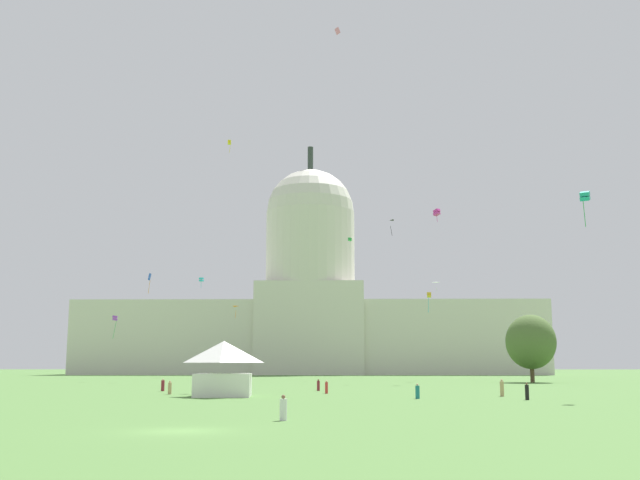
# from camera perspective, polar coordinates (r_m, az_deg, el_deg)

# --- Properties ---
(ground_plane) EXTENTS (800.00, 800.00, 0.00)m
(ground_plane) POSITION_cam_1_polar(r_m,az_deg,el_deg) (39.85, -10.59, -14.15)
(ground_plane) COLOR #4C7538
(capitol_building) EXTENTS (143.91, 28.19, 73.12)m
(capitol_building) POSITION_cam_1_polar(r_m,az_deg,el_deg) (236.00, -0.76, -5.09)
(capitol_building) COLOR beige
(capitol_building) RESTS_ON ground_plane
(event_tent) EXTENTS (6.51, 7.28, 5.74)m
(event_tent) POSITION_cam_1_polar(r_m,az_deg,el_deg) (80.01, -7.38, -9.66)
(event_tent) COLOR white
(event_tent) RESTS_ON ground_plane
(tree_east_mid) EXTENTS (11.36, 11.53, 12.24)m
(tree_east_mid) POSITION_cam_1_polar(r_m,az_deg,el_deg) (142.56, 15.79, -7.49)
(tree_east_mid) COLOR brown
(tree_east_mid) RESTS_ON ground_plane
(person_tan_mid_center) EXTENTS (0.44, 0.44, 1.50)m
(person_tan_mid_center) POSITION_cam_1_polar(r_m,az_deg,el_deg) (86.35, -11.40, -11.03)
(person_tan_mid_center) COLOR tan
(person_tan_mid_center) RESTS_ON ground_plane
(person_white_back_left) EXTENTS (0.49, 0.49, 1.53)m
(person_white_back_left) POSITION_cam_1_polar(r_m,az_deg,el_deg) (46.22, -2.82, -12.76)
(person_white_back_left) COLOR silver
(person_white_back_left) RESTS_ON ground_plane
(person_maroon_edge_east) EXTENTS (0.50, 0.50, 1.46)m
(person_maroon_edge_east) POSITION_cam_1_polar(r_m,az_deg,el_deg) (95.46, -0.13, -11.05)
(person_maroon_edge_east) COLOR maroon
(person_maroon_edge_east) RESTS_ON ground_plane
(person_tan_edge_west) EXTENTS (0.56, 0.56, 1.79)m
(person_tan_edge_west) POSITION_cam_1_polar(r_m,az_deg,el_deg) (81.68, 13.72, -10.95)
(person_tan_edge_west) COLOR tan
(person_tan_edge_west) RESTS_ON ground_plane
(person_red_lawn_far_right) EXTENTS (0.41, 0.41, 1.52)m
(person_red_lawn_far_right) POSITION_cam_1_polar(r_m,az_deg,el_deg) (86.81, 0.50, -11.18)
(person_red_lawn_far_right) COLOR red
(person_red_lawn_far_right) RESTS_ON ground_plane
(person_black_deep_crowd) EXTENTS (0.51, 0.51, 1.61)m
(person_black_deep_crowd) POSITION_cam_1_polar(r_m,az_deg,el_deg) (74.60, 15.52, -11.12)
(person_black_deep_crowd) COLOR black
(person_black_deep_crowd) RESTS_ON ground_plane
(person_maroon_mid_right) EXTENTS (0.55, 0.55, 1.53)m
(person_maroon_mid_right) POSITION_cam_1_polar(r_m,az_deg,el_deg) (96.56, -11.91, -10.82)
(person_maroon_mid_right) COLOR maroon
(person_maroon_mid_right) RESTS_ON ground_plane
(person_teal_front_right) EXTENTS (0.46, 0.46, 1.46)m
(person_teal_front_right) POSITION_cam_1_polar(r_m,az_deg,el_deg) (74.96, 7.45, -11.43)
(person_teal_front_right) COLOR #1E757A
(person_teal_front_right) RESTS_ON ground_plane
(kite_magenta_mid) EXTENTS (1.46, 1.45, 2.41)m
(kite_magenta_mid) POSITION_cam_1_polar(r_m,az_deg,el_deg) (137.56, 8.90, 2.09)
(kite_magenta_mid) COLOR #D1339E
(kite_orange_low) EXTENTS (1.32, 1.18, 2.39)m
(kite_orange_low) POSITION_cam_1_polar(r_m,az_deg,el_deg) (175.38, -6.54, -5.25)
(kite_orange_low) COLOR orange
(kite_turquoise_mid) EXTENTS (1.25, 1.28, 3.80)m
(kite_turquoise_mid) POSITION_cam_1_polar(r_m,az_deg,el_deg) (80.34, 19.56, 3.15)
(kite_turquoise_mid) COLOR teal
(kite_blue_mid) EXTENTS (0.47, 1.07, 4.40)m
(kite_blue_mid) POSITION_cam_1_polar(r_m,az_deg,el_deg) (164.00, -12.88, -2.85)
(kite_blue_mid) COLOR blue
(kite_white_mid) EXTENTS (1.52, 0.72, 2.04)m
(kite_white_mid) POSITION_cam_1_polar(r_m,az_deg,el_deg) (161.94, 8.85, -3.33)
(kite_white_mid) COLOR white
(kite_yellow_high) EXTENTS (0.82, 0.86, 2.88)m
(kite_yellow_high) POSITION_cam_1_polar(r_m,az_deg,el_deg) (167.13, -6.93, 7.40)
(kite_yellow_high) COLOR yellow
(kite_cyan_mid) EXTENTS (1.19, 1.20, 2.72)m
(kite_cyan_mid) POSITION_cam_1_polar(r_m,az_deg,el_deg) (197.31, -9.05, -3.00)
(kite_cyan_mid) COLOR #33BCDB
(kite_violet_low) EXTENTS (1.06, 1.02, 4.39)m
(kite_violet_low) POSITION_cam_1_polar(r_m,az_deg,el_deg) (148.25, -15.38, -5.79)
(kite_violet_low) COLOR purple
(kite_pink_high) EXTENTS (1.00, 0.85, 1.10)m
(kite_pink_high) POSITION_cam_1_polar(r_m,az_deg,el_deg) (127.51, 1.34, 15.66)
(kite_pink_high) COLOR pink
(kite_black_mid) EXTENTS (1.07, 1.32, 2.60)m
(kite_black_mid) POSITION_cam_1_polar(r_m,az_deg,el_deg) (138.72, 5.31, 1.27)
(kite_black_mid) COLOR black
(kite_gold_low) EXTENTS (0.87, 0.94, 3.91)m
(kite_gold_low) POSITION_cam_1_polar(r_m,az_deg,el_deg) (147.63, 8.32, -4.19)
(kite_gold_low) COLOR gold
(kite_green_mid) EXTENTS (0.89, 0.89, 2.89)m
(kite_green_mid) POSITION_cam_1_polar(r_m,az_deg,el_deg) (161.72, 2.29, 0.03)
(kite_green_mid) COLOR green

